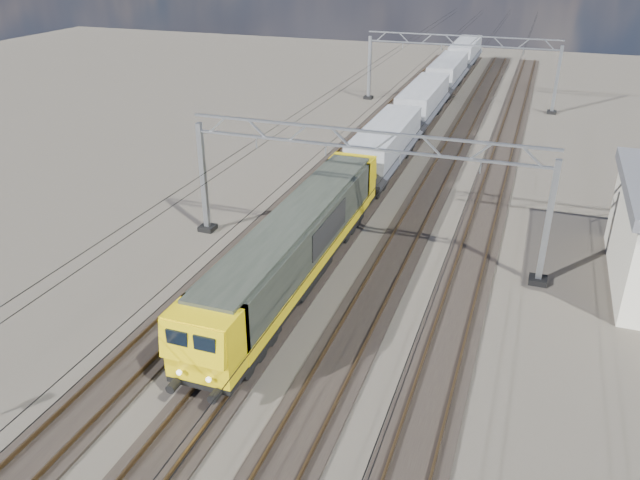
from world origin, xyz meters
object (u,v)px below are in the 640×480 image
(hopper_wagon_third, at_px, (448,73))
(catenary_gantry_far, at_px, (459,68))
(hopper_wagon_mid, at_px, (423,101))
(hopper_wagon_fourth, at_px, (465,53))
(locomotive, at_px, (297,243))
(catenary_gantry_mid, at_px, (361,189))
(hopper_wagon_lead, at_px, (385,144))

(hopper_wagon_third, bearing_deg, catenary_gantry_far, -71.16)
(hopper_wagon_mid, height_order, hopper_wagon_fourth, same)
(locomotive, height_order, hopper_wagon_third, locomotive)
(hopper_wagon_mid, bearing_deg, catenary_gantry_mid, -85.86)
(catenary_gantry_far, bearing_deg, hopper_wagon_lead, -95.07)
(hopper_wagon_mid, relative_size, hopper_wagon_third, 1.00)
(hopper_wagon_mid, bearing_deg, hopper_wagon_fourth, 90.00)
(catenary_gantry_mid, relative_size, hopper_wagon_third, 1.53)
(catenary_gantry_far, relative_size, hopper_wagon_lead, 1.53)
(hopper_wagon_lead, relative_size, hopper_wagon_fourth, 1.00)
(catenary_gantry_mid, distance_m, locomotive, 4.94)
(catenary_gantry_mid, height_order, catenary_gantry_far, same)
(locomotive, height_order, hopper_wagon_fourth, locomotive)
(catenary_gantry_mid, bearing_deg, hopper_wagon_mid, 94.14)
(locomotive, distance_m, hopper_wagon_mid, 31.90)
(hopper_wagon_mid, distance_m, hopper_wagon_fourth, 28.40)
(hopper_wagon_lead, xyz_separation_m, hopper_wagon_fourth, (0.00, 42.60, 0.00))
(catenary_gantry_far, relative_size, hopper_wagon_fourth, 1.53)
(catenary_gantry_far, relative_size, hopper_wagon_mid, 1.53)
(locomotive, distance_m, hopper_wagon_third, 46.10)
(catenary_gantry_far, xyz_separation_m, hopper_wagon_third, (-2.00, 5.86, -1.67))
(hopper_wagon_lead, height_order, hopper_wagon_fourth, same)
(catenary_gantry_mid, height_order, hopper_wagon_lead, catenary_gantry_mid)
(catenary_gantry_mid, height_order, hopper_wagon_mid, catenary_gantry_mid)
(catenary_gantry_far, xyz_separation_m, hopper_wagon_lead, (-2.00, -22.54, -1.67))
(hopper_wagon_mid, bearing_deg, locomotive, -90.00)
(locomotive, bearing_deg, hopper_wagon_lead, 90.00)
(catenary_gantry_far, distance_m, hopper_wagon_fourth, 20.23)
(catenary_gantry_mid, xyz_separation_m, hopper_wagon_mid, (-2.00, 27.66, -1.67))
(locomotive, height_order, hopper_wagon_lead, locomotive)
(catenary_gantry_far, distance_m, hopper_wagon_mid, 8.73)
(locomotive, xyz_separation_m, hopper_wagon_fourth, (-0.00, 60.30, -0.09))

